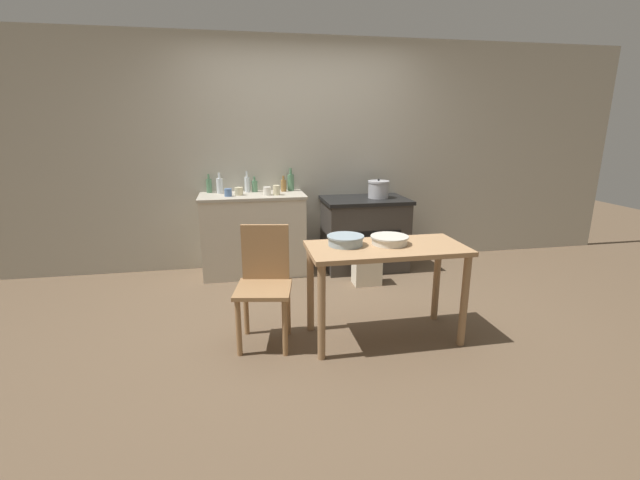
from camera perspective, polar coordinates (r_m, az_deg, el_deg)
name	(u,v)px	position (r m, az deg, el deg)	size (l,w,h in m)	color
ground_plane	(329,316)	(3.79, 1.22, -10.10)	(14.00, 14.00, 0.00)	brown
wall_back	(301,155)	(5.00, -2.58, 11.23)	(8.00, 0.07, 2.55)	#B2AD9E
counter_cabinet	(254,234)	(4.78, -8.83, 0.79)	(1.13, 0.57, 0.89)	beige
stove	(364,233)	(4.94, 5.90, 0.93)	(0.95, 0.66, 0.81)	#38332D
work_table	(386,262)	(3.25, 8.79, -2.87)	(1.17, 0.55, 0.74)	#A87F56
chair	(264,281)	(3.24, -7.42, -5.47)	(0.47, 0.47, 0.89)	#997047
flour_sack	(367,269)	(4.48, 6.25, -3.84)	(0.28, 0.20, 0.33)	beige
stock_pot	(378,189)	(4.89, 7.79, 6.72)	(0.24, 0.24, 0.22)	#A8A8AD
mixing_bowl_large	(345,240)	(3.19, 3.42, 0.04)	(0.28, 0.28, 0.07)	#93A8B2
mixing_bowl_small	(389,239)	(3.26, 9.25, 0.09)	(0.29, 0.29, 0.06)	silver
bottle_far_left	(291,182)	(4.90, -3.92, 7.73)	(0.07, 0.07, 0.25)	#517F5B
bottle_left	(284,185)	(4.85, -4.88, 7.28)	(0.06, 0.06, 0.18)	olive
bottle_mid_left	(209,186)	(4.89, -14.57, 7.04)	(0.06, 0.06, 0.20)	#517F5B
bottle_center_left	(247,184)	(4.85, -9.69, 7.37)	(0.06, 0.06, 0.23)	silver
bottle_center	(255,186)	(4.85, -8.70, 7.14)	(0.06, 0.06, 0.17)	#517F5B
bottle_center_right	(220,185)	(4.82, -13.23, 7.11)	(0.07, 0.07, 0.22)	silver
cup_mid_right	(277,190)	(4.61, -5.81, 6.63)	(0.07, 0.07, 0.10)	beige
cup_right	(228,192)	(4.60, -12.16, 6.21)	(0.08, 0.08, 0.08)	#4C6B99
cup_far_right	(239,191)	(4.65, -10.78, 6.40)	(0.09, 0.09, 0.08)	beige
cup_end_right	(267,191)	(4.61, -7.07, 6.50)	(0.08, 0.08, 0.09)	silver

